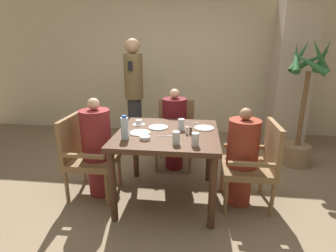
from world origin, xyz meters
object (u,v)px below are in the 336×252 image
object	(u,v)px
diner_in_right_chair	(242,156)
water_bottle	(125,128)
plate_main_left	(158,127)
glass_tall_near	(181,125)
bowl_small	(145,138)
potted_palm	(301,117)
diner_in_left_chair	(97,147)
chair_right_side	(256,161)
chair_left_side	(85,153)
diner_in_far_chair	(174,129)
standing_host	(134,91)
chair_far_side	(175,131)
plate_dessert_center	(204,128)
glass_tall_far	(195,139)
glass_tall_mid	(176,138)
plate_main_right	(140,133)
teacup_with_saucer	(139,123)

from	to	relation	value
diner_in_right_chair	water_bottle	bearing A→B (deg)	-167.49
plate_main_left	glass_tall_near	size ratio (longest dim) A/B	1.77
diner_in_right_chair	bowl_small	bearing A→B (deg)	-165.15
potted_palm	diner_in_left_chair	bearing A→B (deg)	-156.50
diner_in_left_chair	glass_tall_near	bearing A→B (deg)	5.59
chair_right_side	potted_palm	size ratio (longest dim) A/B	0.52
chair_left_side	diner_in_far_chair	xyz separation A→B (m)	(0.92, 0.77, 0.07)
chair_right_side	diner_in_right_chair	world-z (taller)	diner_in_right_chair
diner_in_far_chair	water_bottle	bearing A→B (deg)	-110.22
standing_host	water_bottle	world-z (taller)	standing_host
chair_far_side	bowl_small	size ratio (longest dim) A/B	8.92
diner_in_right_chair	plate_dessert_center	size ratio (longest dim) A/B	4.98
glass_tall_far	diner_in_left_chair	bearing A→B (deg)	161.54
chair_left_side	plate_main_left	world-z (taller)	chair_left_side
diner_in_right_chair	glass_tall_near	bearing A→B (deg)	172.04
chair_far_side	chair_right_side	world-z (taller)	same
chair_right_side	water_bottle	bearing A→B (deg)	-168.82
glass_tall_mid	potted_palm	bearing A→B (deg)	41.67
chair_right_side	glass_tall_far	world-z (taller)	chair_right_side
diner_in_right_chair	bowl_small	distance (m)	1.03
standing_host	glass_tall_mid	size ratio (longest dim) A/B	14.56
plate_main_right	glass_tall_mid	size ratio (longest dim) A/B	1.77
bowl_small	plate_main_left	bearing A→B (deg)	80.15
diner_in_right_chair	glass_tall_mid	xyz separation A→B (m)	(-0.66, -0.33, 0.29)
diner_in_left_chair	teacup_with_saucer	distance (m)	0.53
water_bottle	plate_main_right	bearing A→B (deg)	60.27
plate_dessert_center	diner_in_left_chair	bearing A→B (deg)	-171.77
chair_right_side	potted_palm	bearing A→B (deg)	53.74
plate_dessert_center	glass_tall_far	world-z (taller)	glass_tall_far
plate_main_right	water_bottle	bearing A→B (deg)	-119.73
diner_in_far_chair	diner_in_right_chair	bearing A→B (deg)	-44.74
chair_far_side	potted_palm	size ratio (longest dim) A/B	0.52
standing_host	plate_dessert_center	size ratio (longest dim) A/B	8.24
water_bottle	potted_palm	bearing A→B (deg)	32.63
diner_in_left_chair	glass_tall_near	distance (m)	0.96
plate_main_left	teacup_with_saucer	bearing A→B (deg)	160.70
diner_in_far_chair	chair_right_side	distance (m)	1.20
standing_host	bowl_small	distance (m)	1.86
diner_in_left_chair	diner_in_right_chair	distance (m)	1.55
standing_host	plate_main_right	distance (m)	1.66
plate_main_left	glass_tall_mid	size ratio (longest dim) A/B	1.77
standing_host	water_bottle	xyz separation A→B (m)	(0.35, -1.77, -0.05)
glass_tall_near	plate_main_left	bearing A→B (deg)	170.47
teacup_with_saucer	glass_tall_near	size ratio (longest dim) A/B	1.15
diner_in_far_chair	potted_palm	bearing A→B (deg)	10.34
chair_right_side	diner_in_right_chair	size ratio (longest dim) A/B	0.86
chair_left_side	plate_main_right	size ratio (longest dim) A/B	4.28
chair_left_side	diner_in_far_chair	world-z (taller)	diner_in_far_chair
chair_far_side	plate_main_right	world-z (taller)	chair_far_side
teacup_with_saucer	glass_tall_mid	distance (m)	0.73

